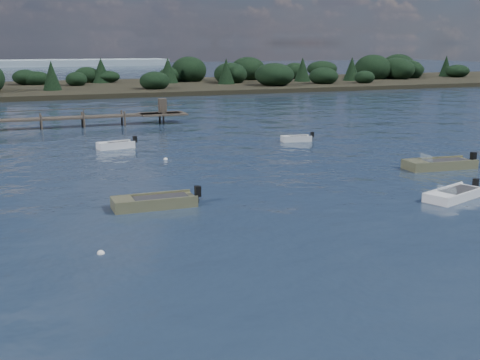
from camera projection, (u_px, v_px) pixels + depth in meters
name	position (u px, v px, depth m)	size (l,w,h in m)	color
ground	(109.00, 113.00, 76.51)	(400.00, 400.00, 0.00)	#152132
tender_far_white	(116.00, 147.00, 50.63)	(3.49, 1.75, 1.17)	silver
dinghy_mid_white_b	(439.00, 166.00, 42.58)	(5.54, 2.33, 1.36)	#686745
dinghy_mid_white_a	(455.00, 196.00, 34.35)	(4.65, 2.99, 1.08)	silver
dinghy_mid_grey	(154.00, 204.00, 32.53)	(4.86, 1.75, 1.23)	#686745
tender_far_grey_b	(296.00, 140.00, 54.34)	(3.06, 1.43, 1.03)	silver
buoy_c	(101.00, 254.00, 25.35)	(0.32, 0.32, 0.32)	white
buoy_e	(166.00, 160.00, 45.83)	(0.32, 0.32, 0.32)	white
far_headland	(201.00, 77.00, 121.26)	(190.00, 40.00, 5.80)	black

